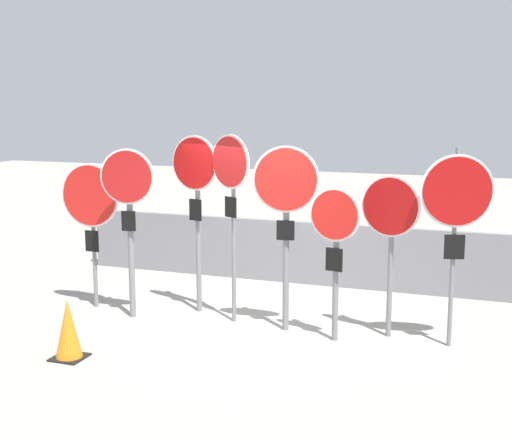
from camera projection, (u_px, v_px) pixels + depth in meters
The scene contains 11 objects.
ground_plane at pixel (260, 323), 10.10m from camera, with size 40.00×40.00×0.00m, color gray.
fence_back at pixel (304, 253), 12.13m from camera, with size 8.08×0.12×1.07m.
stop_sign_0 at pixel (91, 204), 10.56m from camera, with size 0.96×0.12×2.20m.
stop_sign_1 at pixel (128, 201), 10.05m from camera, with size 0.78×0.20×2.45m.
stop_sign_2 at pixel (196, 186), 10.30m from camera, with size 0.78×0.22×2.62m.
stop_sign_3 at pixel (231, 183), 9.81m from camera, with size 0.68×0.37×2.66m.
stop_sign_4 at pixel (286, 202), 9.46m from camera, with size 0.88×0.21×2.53m.
stop_sign_5 at pixel (335, 235), 9.11m from camera, with size 0.69×0.19×2.03m.
stop_sign_6 at pixel (390, 220), 9.24m from camera, with size 0.79×0.23×2.17m.
stop_sign_7 at pixel (456, 204), 8.81m from camera, with size 0.88×0.31×2.56m.
traffic_cone_0 at pixel (68, 329), 8.68m from camera, with size 0.39×0.39×0.75m.
Camera 1 is at (3.21, -9.15, 3.18)m, focal length 50.00 mm.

